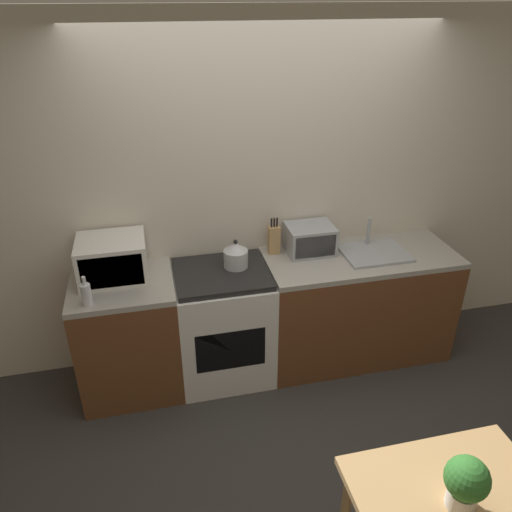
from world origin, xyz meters
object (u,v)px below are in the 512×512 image
bottle (86,294)px  dining_table (446,506)px  toaster_oven (310,239)px  stove_range (223,324)px  kettle (236,255)px  microwave (112,259)px

bottle → dining_table: bearing=-44.9°
bottle → toaster_oven: bearing=13.0°
dining_table → stove_range: bearing=111.3°
toaster_oven → bottle: bearing=-167.0°
kettle → dining_table: (0.60, -1.88, -0.38)m
microwave → toaster_oven: 1.44m
stove_range → microwave: (-0.74, 0.10, 0.60)m
toaster_oven → dining_table: (0.01, -1.98, -0.40)m
bottle → dining_table: (1.61, -1.61, -0.37)m
toaster_oven → kettle: bearing=-170.6°
kettle → bottle: 1.05m
stove_range → toaster_oven: 0.91m
kettle → dining_table: 2.01m
kettle → dining_table: bearing=-72.4°
stove_range → bottle: (-0.90, -0.22, 0.53)m
dining_table → toaster_oven: bearing=90.2°
bottle → microwave: bearing=63.0°
toaster_oven → dining_table: 2.01m
microwave → bottle: microwave is taller
stove_range → bottle: 1.06m
kettle → toaster_oven: (0.59, 0.10, 0.01)m
microwave → toaster_oven: (1.44, 0.05, -0.04)m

